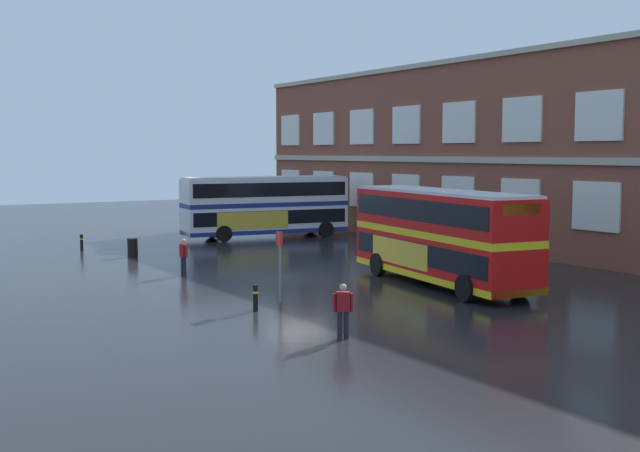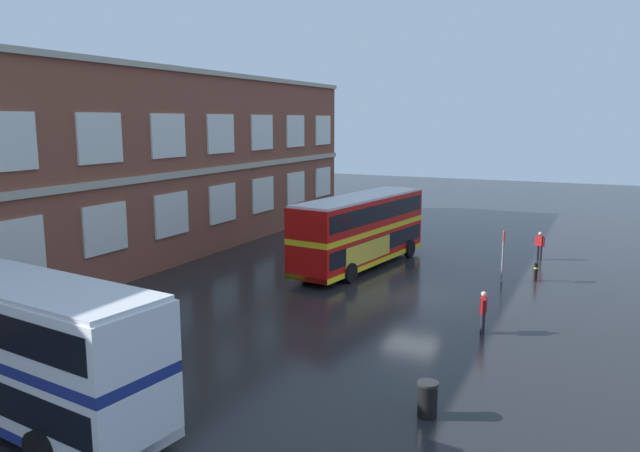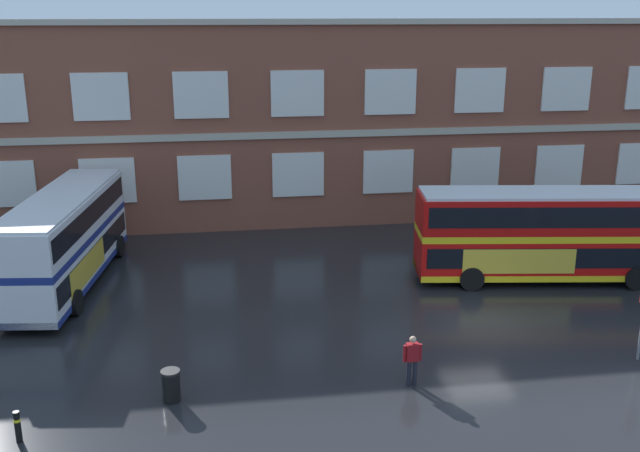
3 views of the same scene
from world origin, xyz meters
name	(u,v)px [view 2 (image 2 of 3)]	position (x,y,z in m)	size (l,w,h in m)	color
ground_plane	(373,291)	(0.00, 2.00, 0.00)	(120.00, 120.00, 0.00)	black
brick_terminal_building	(81,172)	(-2.78, 17.98, 5.46)	(50.22, 8.19, 11.22)	brown
double_decker_near	(7,342)	(-16.33, 6.87, 2.15)	(3.92, 11.23, 4.07)	silver
double_decker_middle	(360,230)	(4.42, 4.42, 2.15)	(11.25, 4.08, 4.07)	red
waiting_passenger	(540,245)	(10.64, -4.65, 0.93)	(0.40, 0.61, 1.70)	black
second_passenger	(483,310)	(-3.81, -3.99, 0.93)	(0.63, 0.26, 1.70)	black
bus_stand_flag	(503,251)	(4.45, -3.45, 1.64)	(0.44, 0.10, 2.70)	slate
station_litter_bin	(428,399)	(-11.43, -3.88, 0.52)	(0.60, 0.60, 1.03)	black
safety_bollard_west	(536,271)	(5.45, -5.00, 0.49)	(0.19, 0.19, 0.95)	black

